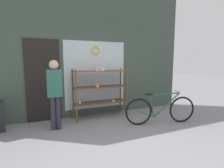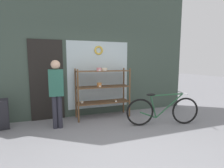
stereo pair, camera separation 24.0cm
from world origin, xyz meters
The scene contains 5 objects.
ground_plane centered at (0.00, 0.00, 0.00)m, with size 30.00×30.00×0.00m, color gray.
storefront_facade centered at (-0.03, 2.37, 1.92)m, with size 6.10×0.13×3.94m.
display_case centered at (0.22, 2.00, 0.85)m, with size 1.47×0.46×1.38m.
bicycle centered at (1.42, 0.94, 0.36)m, with size 1.76×0.57×0.80m.
pedestrian centered at (-1.00, 1.58, 0.92)m, with size 0.33×0.21×1.57m.
Camera 1 is at (-1.36, -2.43, 1.55)m, focal length 28.00 mm.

